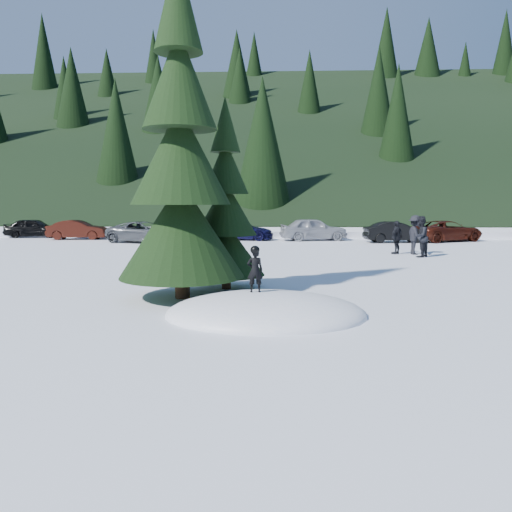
{
  "coord_description": "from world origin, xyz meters",
  "views": [
    {
      "loc": [
        0.21,
        -10.84,
        2.54
      ],
      "look_at": [
        -0.29,
        1.87,
        1.1
      ],
      "focal_mm": 35.0,
      "sensor_mm": 36.0,
      "label": 1
    }
  ],
  "objects_px": {
    "adult_0": "(420,237)",
    "car_6": "(446,231)",
    "car_1": "(78,230)",
    "car_2": "(144,232)",
    "spruce_tall": "(180,169)",
    "child_skier": "(255,270)",
    "car_0": "(34,228)",
    "car_3": "(240,230)",
    "adult_2": "(415,235)",
    "spruce_short": "(226,215)",
    "car_5": "(396,232)",
    "car_4": "(314,229)",
    "adult_1": "(397,237)"
  },
  "relations": [
    {
      "from": "spruce_tall",
      "to": "car_6",
      "type": "height_order",
      "value": "spruce_tall"
    },
    {
      "from": "car_4",
      "to": "car_2",
      "type": "bearing_deg",
      "value": 91.12
    },
    {
      "from": "car_0",
      "to": "car_2",
      "type": "xyz_separation_m",
      "value": [
        8.51,
        -3.72,
        -0.02
      ]
    },
    {
      "from": "adult_0",
      "to": "car_1",
      "type": "xyz_separation_m",
      "value": [
        -19.15,
        9.29,
        -0.29
      ]
    },
    {
      "from": "car_0",
      "to": "car_4",
      "type": "xyz_separation_m",
      "value": [
        18.7,
        -1.69,
        0.07
      ]
    },
    {
      "from": "spruce_tall",
      "to": "spruce_short",
      "type": "distance_m",
      "value": 2.11
    },
    {
      "from": "adult_1",
      "to": "car_0",
      "type": "bearing_deg",
      "value": -71.13
    },
    {
      "from": "car_0",
      "to": "car_3",
      "type": "distance_m",
      "value": 14.12
    },
    {
      "from": "spruce_short",
      "to": "car_1",
      "type": "relative_size",
      "value": 1.43
    },
    {
      "from": "car_4",
      "to": "car_5",
      "type": "height_order",
      "value": "car_4"
    },
    {
      "from": "car_1",
      "to": "car_5",
      "type": "height_order",
      "value": "car_5"
    },
    {
      "from": "adult_0",
      "to": "car_3",
      "type": "height_order",
      "value": "adult_0"
    },
    {
      "from": "adult_0",
      "to": "car_6",
      "type": "bearing_deg",
      "value": -165.68
    },
    {
      "from": "adult_2",
      "to": "adult_0",
      "type": "bearing_deg",
      "value": 168.35
    },
    {
      "from": "car_1",
      "to": "car_2",
      "type": "height_order",
      "value": "car_2"
    },
    {
      "from": "car_0",
      "to": "car_5",
      "type": "distance_m",
      "value": 23.71
    },
    {
      "from": "adult_0",
      "to": "adult_1",
      "type": "relative_size",
      "value": 1.17
    },
    {
      "from": "spruce_tall",
      "to": "car_6",
      "type": "xyz_separation_m",
      "value": [
        12.86,
        18.34,
        -2.68
      ]
    },
    {
      "from": "child_skier",
      "to": "car_3",
      "type": "distance_m",
      "value": 20.64
    },
    {
      "from": "adult_0",
      "to": "car_2",
      "type": "relative_size",
      "value": 0.4
    },
    {
      "from": "adult_2",
      "to": "car_4",
      "type": "relative_size",
      "value": 0.44
    },
    {
      "from": "spruce_tall",
      "to": "child_skier",
      "type": "xyz_separation_m",
      "value": [
        1.95,
        -1.63,
        -2.35
      ]
    },
    {
      "from": "adult_0",
      "to": "car_0",
      "type": "relative_size",
      "value": 0.48
    },
    {
      "from": "child_skier",
      "to": "adult_0",
      "type": "distance_m",
      "value": 13.22
    },
    {
      "from": "car_1",
      "to": "car_6",
      "type": "xyz_separation_m",
      "value": [
        23.2,
        -0.63,
        0.02
      ]
    },
    {
      "from": "car_3",
      "to": "adult_1",
      "type": "bearing_deg",
      "value": -128.45
    },
    {
      "from": "car_6",
      "to": "adult_1",
      "type": "bearing_deg",
      "value": 122.23
    },
    {
      "from": "adult_2",
      "to": "car_6",
      "type": "bearing_deg",
      "value": -34.72
    },
    {
      "from": "adult_1",
      "to": "car_1",
      "type": "distance_m",
      "value": 20.1
    },
    {
      "from": "adult_0",
      "to": "car_3",
      "type": "bearing_deg",
      "value": -97.43
    },
    {
      "from": "car_1",
      "to": "car_6",
      "type": "relative_size",
      "value": 0.82
    },
    {
      "from": "spruce_short",
      "to": "car_6",
      "type": "relative_size",
      "value": 1.17
    },
    {
      "from": "car_3",
      "to": "adult_2",
      "type": "bearing_deg",
      "value": -126.09
    },
    {
      "from": "spruce_short",
      "to": "car_0",
      "type": "bearing_deg",
      "value": 128.1
    },
    {
      "from": "child_skier",
      "to": "adult_2",
      "type": "bearing_deg",
      "value": -124.95
    },
    {
      "from": "car_2",
      "to": "adult_1",
      "type": "bearing_deg",
      "value": -95.68
    },
    {
      "from": "car_1",
      "to": "adult_2",
      "type": "bearing_deg",
      "value": -118.26
    },
    {
      "from": "adult_1",
      "to": "adult_0",
      "type": "bearing_deg",
      "value": 72.89
    },
    {
      "from": "child_skier",
      "to": "adult_0",
      "type": "height_order",
      "value": "adult_0"
    },
    {
      "from": "spruce_tall",
      "to": "car_3",
      "type": "xyz_separation_m",
      "value": [
        0.12,
        18.93,
        -2.7
      ]
    },
    {
      "from": "car_3",
      "to": "car_4",
      "type": "distance_m",
      "value": 4.66
    },
    {
      "from": "adult_1",
      "to": "car_3",
      "type": "distance_m",
      "value": 11.3
    },
    {
      "from": "spruce_tall",
      "to": "adult_0",
      "type": "xyz_separation_m",
      "value": [
        8.81,
        9.67,
        -2.41
      ]
    },
    {
      "from": "spruce_short",
      "to": "car_3",
      "type": "relative_size",
      "value": 1.26
    },
    {
      "from": "spruce_tall",
      "to": "car_6",
      "type": "distance_m",
      "value": 22.56
    },
    {
      "from": "car_3",
      "to": "adult_0",
      "type": "bearing_deg",
      "value": -130.04
    },
    {
      "from": "spruce_tall",
      "to": "spruce_short",
      "type": "xyz_separation_m",
      "value": [
        1.0,
        1.4,
        -1.22
      ]
    },
    {
      "from": "adult_2",
      "to": "car_6",
      "type": "height_order",
      "value": "adult_2"
    },
    {
      "from": "spruce_tall",
      "to": "car_6",
      "type": "bearing_deg",
      "value": 54.95
    },
    {
      "from": "car_1",
      "to": "car_4",
      "type": "height_order",
      "value": "car_4"
    }
  ]
}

